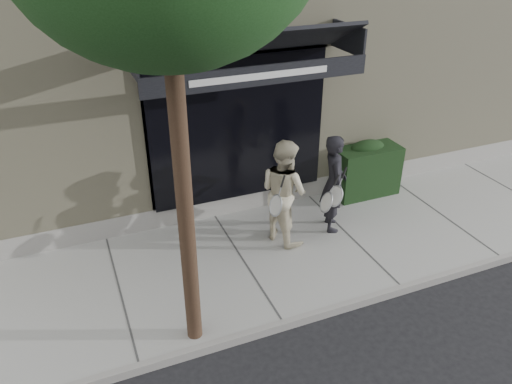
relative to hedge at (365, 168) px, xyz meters
name	(u,v)px	position (x,y,z in m)	size (l,w,h in m)	color
ground	(348,240)	(-1.10, -1.25, -0.66)	(80.00, 80.00, 0.00)	black
sidewalk	(348,237)	(-1.10, -1.25, -0.60)	(20.00, 3.00, 0.12)	#A2A39D
curb	(402,289)	(-1.10, -2.80, -0.59)	(20.00, 0.10, 0.14)	gray
building_facade	(245,31)	(-1.11, 3.71, 2.08)	(14.30, 8.04, 5.64)	#B6AF8B
hedge	(365,168)	(0.00, 0.00, 0.00)	(1.30, 0.70, 1.14)	black
pedestrian_front	(334,184)	(-1.27, -0.90, 0.35)	(0.75, 0.90, 1.78)	black
pedestrian_back	(284,191)	(-2.22, -0.88, 0.38)	(0.94, 1.07, 1.84)	beige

